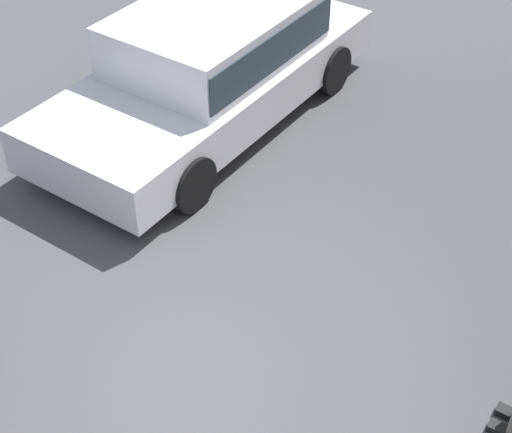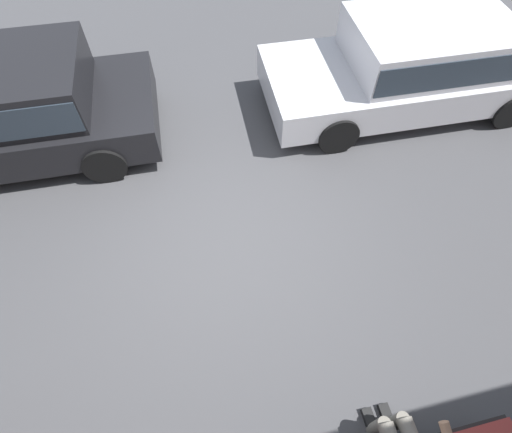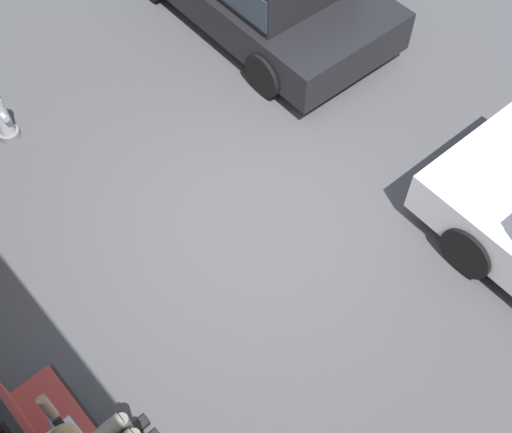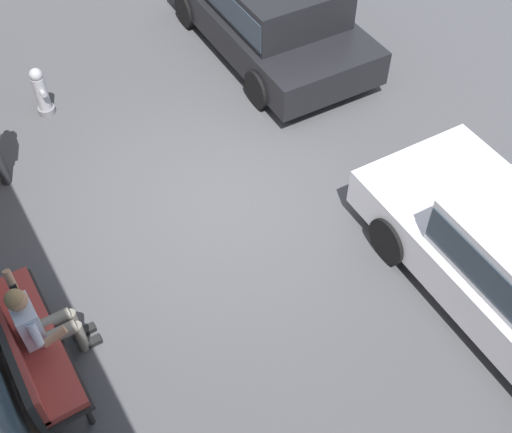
% 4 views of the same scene
% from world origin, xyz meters
% --- Properties ---
extents(ground_plane, '(60.00, 60.00, 0.00)m').
position_xyz_m(ground_plane, '(0.00, 0.00, 0.00)').
color(ground_plane, '#424244').
extents(parked_car_near, '(4.62, 2.04, 1.38)m').
position_xyz_m(parked_car_near, '(-3.46, -2.21, 0.76)').
color(parked_car_near, silver).
rests_on(parked_car_near, ground_plane).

